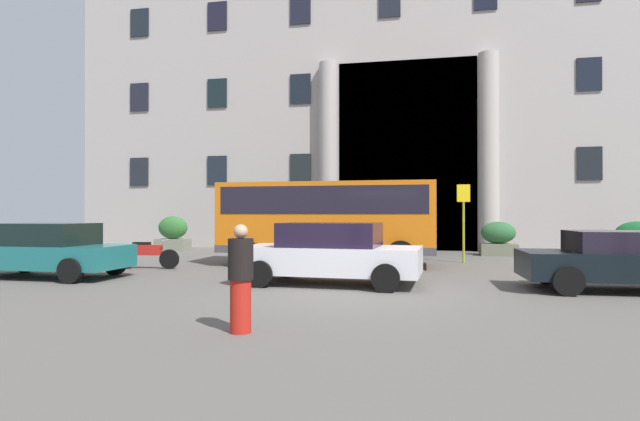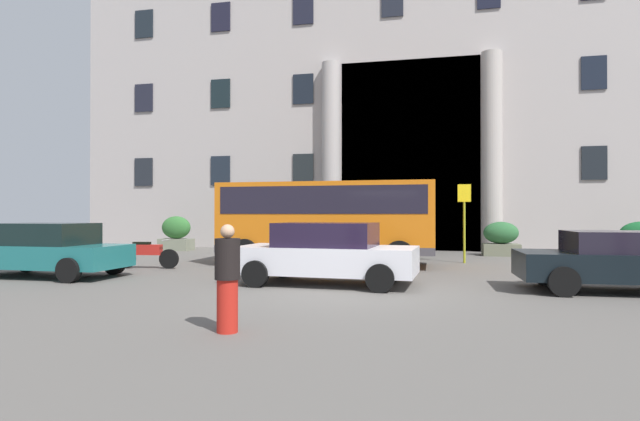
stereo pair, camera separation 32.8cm
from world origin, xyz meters
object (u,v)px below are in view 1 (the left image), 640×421
object	(u,v)px
hedge_planter_far_east	(498,239)
pedestrian_woman_with_bag	(241,279)
orange_minibus	(328,216)
parked_sedan_far	(331,253)
bus_stop_sign	(464,214)
hedge_planter_entrance_left	(384,237)
hedge_planter_entrance_right	(637,240)
hedge_planter_west	(173,234)
hedge_planter_far_west	(289,239)
parked_compact_extra	(46,250)
motorcycle_far_end	(146,254)
parked_hatchback_near	(631,260)

from	to	relation	value
hedge_planter_far_east	pedestrian_woman_with_bag	distance (m)	15.85
orange_minibus	parked_sedan_far	bearing A→B (deg)	-78.64
bus_stop_sign	hedge_planter_entrance_left	xyz separation A→B (m)	(-2.97, 3.08, -0.94)
hedge_planter_far_east	hedge_planter_entrance_right	xyz separation A→B (m)	(5.07, -0.13, 0.01)
hedge_planter_west	hedge_planter_entrance_left	world-z (taller)	hedge_planter_west
hedge_planter_entrance_left	hedge_planter_far_west	bearing A→B (deg)	174.87
hedge_planter_entrance_right	parked_compact_extra	world-z (taller)	parked_compact_extra
hedge_planter_entrance_left	pedestrian_woman_with_bag	size ratio (longest dim) A/B	1.02
hedge_planter_entrance_left	hedge_planter_far_west	size ratio (longest dim) A/B	0.88
hedge_planter_far_west	motorcycle_far_end	distance (m)	7.82
hedge_planter_entrance_right	parked_sedan_far	size ratio (longest dim) A/B	0.37
hedge_planter_entrance_left	pedestrian_woman_with_bag	world-z (taller)	pedestrian_woman_with_bag
hedge_planter_entrance_left	hedge_planter_entrance_right	distance (m)	9.69
hedge_planter_entrance_right	parked_sedan_far	xyz separation A→B (m)	(-10.25, -9.58, 0.07)
parked_hatchback_near	parked_sedan_far	world-z (taller)	parked_sedan_far
orange_minibus	bus_stop_sign	bearing A→B (deg)	20.74
bus_stop_sign	hedge_planter_entrance_left	bearing A→B (deg)	133.99
orange_minibus	parked_hatchback_near	size ratio (longest dim) A/B	1.53
hedge_planter_far_west	parked_compact_extra	size ratio (longest dim) A/B	0.42
bus_stop_sign	orange_minibus	bearing A→B (deg)	-159.25
hedge_planter_west	parked_hatchback_near	distance (m)	18.36
hedge_planter_entrance_right	hedge_planter_west	bearing A→B (deg)	180.00
hedge_planter_far_east	motorcycle_far_end	distance (m)	13.61
hedge_planter_far_west	parked_hatchback_near	size ratio (longest dim) A/B	0.39
parked_hatchback_near	motorcycle_far_end	bearing A→B (deg)	169.76
hedge_planter_entrance_right	parked_compact_extra	distance (m)	20.41
hedge_planter_entrance_right	motorcycle_far_end	world-z (taller)	hedge_planter_entrance_right
orange_minibus	hedge_planter_entrance_right	xyz separation A→B (m)	(11.15, 5.09, -0.94)
hedge_planter_entrance_right	motorcycle_far_end	xyz separation A→B (m)	(-16.44, -7.34, -0.22)
hedge_planter_entrance_right	hedge_planter_far_west	distance (m)	13.87
pedestrian_woman_with_bag	parked_hatchback_near	bearing A→B (deg)	-58.23
hedge_planter_entrance_left	orange_minibus	bearing A→B (deg)	-107.19
hedge_planter_entrance_right	hedge_planter_far_west	xyz separation A→B (m)	(-13.87, 0.05, -0.08)
pedestrian_woman_with_bag	orange_minibus	bearing A→B (deg)	-2.37
hedge_planter_far_east	hedge_planter_far_west	size ratio (longest dim) A/B	0.80
parked_compact_extra	motorcycle_far_end	world-z (taller)	parked_compact_extra
hedge_planter_entrance_left	motorcycle_far_end	bearing A→B (deg)	-133.96
hedge_planter_far_east	hedge_planter_far_west	xyz separation A→B (m)	(-8.80, -0.08, -0.07)
hedge_planter_west	parked_sedan_far	world-z (taller)	hedge_planter_west
hedge_planter_west	orange_minibus	bearing A→B (deg)	-31.68
orange_minibus	parked_compact_extra	world-z (taller)	orange_minibus
parked_sedan_far	pedestrian_woman_with_bag	xyz separation A→B (m)	(-0.36, -5.14, 0.02)
parked_sedan_far	bus_stop_sign	bearing A→B (deg)	63.50
hedge_planter_entrance_left	pedestrian_woman_with_bag	xyz separation A→B (m)	(-0.94, -14.39, 0.03)
parked_sedan_far	hedge_planter_far_east	bearing A→B (deg)	65.28
hedge_planter_far_east	pedestrian_woman_with_bag	xyz separation A→B (m)	(-5.54, -14.85, 0.10)
parked_hatchback_near	parked_compact_extra	world-z (taller)	parked_compact_extra
hedge_planter_far_east	hedge_planter_far_west	world-z (taller)	hedge_planter_far_east
parked_compact_extra	motorcycle_far_end	xyz separation A→B (m)	(1.45, 2.49, -0.28)
motorcycle_far_end	hedge_planter_west	bearing A→B (deg)	104.60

